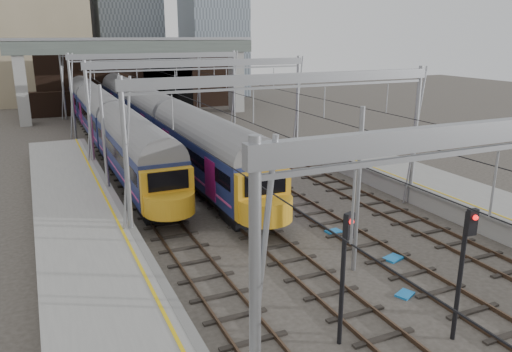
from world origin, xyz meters
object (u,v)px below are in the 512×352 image
signal_near_left (345,263)px  signal_near_centre (464,259)px  train_second (91,104)px  train_main (131,103)px

signal_near_left → signal_near_centre: 3.80m
signal_near_centre → signal_near_left: bearing=165.8°
train_second → train_main: bearing=-16.8°
signal_near_centre → train_second: bearing=104.0°
train_second → signal_near_centre: bearing=-82.3°
train_main → train_second: bearing=163.2°
train_main → train_second: (-4.00, 1.20, -0.08)m
train_second → signal_near_left: size_ratio=13.99×
signal_near_centre → train_main: bearing=99.1°
train_main → signal_near_left: 42.51m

